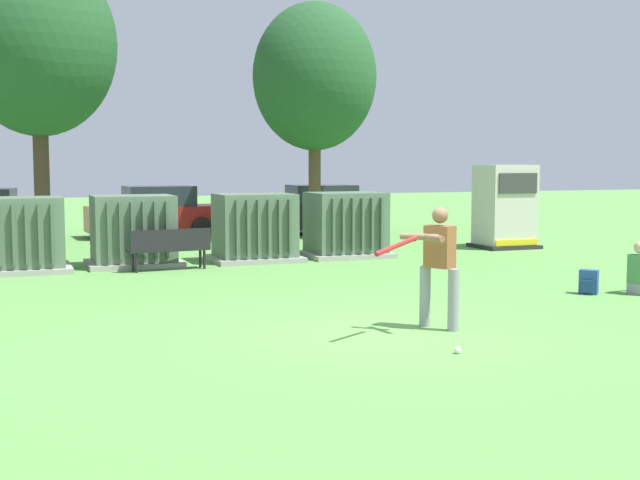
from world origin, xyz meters
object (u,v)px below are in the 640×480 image
Objects in this scene: transformer_east at (346,226)px; parked_car_left_of_center at (156,213)px; transformer_west at (20,236)px; transformer_mid_east at (255,228)px; transformer_mid_west at (133,232)px; backpack at (589,282)px; generator_enclosure at (505,207)px; parked_car_right_of_center at (318,211)px; sports_ball at (457,350)px; park_bench at (170,246)px; batter at (437,261)px.

transformer_east is 0.49× the size of parked_car_left_of_center.
transformer_mid_east is (5.32, 0.13, 0.00)m from transformer_west.
backpack is (7.08, -7.04, -0.57)m from transformer_mid_west.
parked_car_left_of_center is (-8.45, 7.01, -0.38)m from generator_enclosure.
transformer_mid_east is 4.77× the size of backpack.
parked_car_left_of_center and parked_car_right_of_center have the same top height.
backpack is (1.82, -7.05, -0.57)m from transformer_east.
parked_car_left_of_center reaches higher than sports_ball.
transformer_west is 1.00× the size of transformer_east.
park_bench is (0.63, -1.09, -0.25)m from transformer_mid_west.
backpack is at bearing 35.42° from sports_ball.
transformer_mid_west is at bearing -136.67° from parked_car_right_of_center.
transformer_mid_east is 23.33× the size of sports_ball.
generator_enclosure is (12.69, 0.66, 0.35)m from transformer_west.
parked_car_right_of_center is (-0.06, 13.67, 0.54)m from backpack.
generator_enclosure is at bearing -62.42° from parked_car_right_of_center.
generator_enclosure reaches higher than transformer_west.
transformer_mid_west is 23.33× the size of sports_ball.
parked_car_right_of_center is at bearing 75.36° from batter.
parked_car_right_of_center is at bearing -9.30° from parked_car_left_of_center.
batter reaches higher than transformer_west.
batter reaches higher than transformer_east.
backpack is at bearing -58.96° from transformer_mid_east.
backpack is at bearing -35.75° from transformer_west.
transformer_mid_east reaches higher than backpack.
parked_car_left_of_center is at bearing 61.12° from transformer_west.
park_bench is 9.42m from sports_ball.
transformer_east and parked_car_left_of_center have the same top height.
batter is 0.41× the size of parked_car_left_of_center.
transformer_mid_west is at bearing 135.15° from backpack.
batter reaches higher than transformer_mid_east.
transformer_mid_west is 4.77× the size of backpack.
transformer_mid_west is at bearing 103.52° from sports_ball.
generator_enclosure is (10.24, 0.48, 0.35)m from transformer_mid_west.
transformer_mid_west is 1.15× the size of park_bench.
parked_car_left_of_center is at bearing 170.70° from parked_car_right_of_center.
generator_enclosure is 11.84m from batter.
park_bench is at bearing -170.71° from generator_enclosure.
transformer_east is at bearing 74.91° from sports_ball.
transformer_mid_west is 1.21× the size of batter.
backpack is at bearing -89.77° from parked_car_right_of_center.
transformer_mid_east is 1.15× the size of park_bench.
batter reaches higher than transformer_mid_west.
transformer_east and parked_car_right_of_center have the same top height.
transformer_mid_east is at bearing 90.68° from batter.
batter is at bearing -73.23° from park_bench.
batter is 16.03m from parked_car_right_of_center.
transformer_mid_east is at bearing 121.04° from backpack.
backpack is (4.10, 1.83, -0.76)m from batter.
transformer_mid_west is 10.64m from sports_ball.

